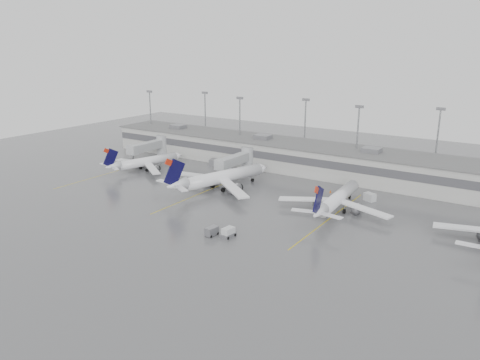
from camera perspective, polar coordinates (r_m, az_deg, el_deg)
The scene contains 18 objects.
ground at distance 94.18m, azimuth -4.82°, elevation -6.94°, with size 260.00×260.00×0.00m, color #565659.
terminal at distance 140.75m, azimuth 9.79°, elevation 2.51°, with size 152.00×17.00×9.45m.
light_masts at distance 144.37m, azimuth 10.87°, elevation 5.99°, with size 142.40×8.00×20.60m.
jet_bridge_left at distance 161.10m, azimuth -10.48°, elevation 4.10°, with size 4.00×17.20×7.00m.
jet_bridge_right at distance 139.73m, azimuth 0.02°, elevation 2.52°, with size 4.00×17.20×7.00m.
stand_markings at distance 112.71m, azimuth 2.70°, elevation -2.93°, with size 105.25×40.00×0.01m.
jet_far_left at distance 144.95m, azimuth -11.55°, elevation 2.22°, with size 23.06×26.21×8.68m.
jet_mid_left at distance 122.77m, azimuth -2.54°, elevation 0.33°, with size 28.63×32.59×10.87m.
jet_mid_right at distance 109.07m, azimuth 11.71°, elevation -2.26°, with size 26.63×29.91×9.67m.
baggage_tug at distance 93.65m, azimuth -1.44°, elevation -6.52°, with size 2.24×3.18×1.93m.
baggage_cart at distance 94.42m, azimuth -3.47°, elevation -6.23°, with size 1.87×2.93×1.78m.
gse_uld_a at distance 153.54m, azimuth -11.34°, elevation 2.31°, with size 2.47×1.65×1.75m, color silver.
gse_uld_b at distance 138.51m, azimuth -1.15°, elevation 1.07°, with size 2.12×1.41×1.50m, color silver.
gse_uld_c at distance 118.89m, azimuth 15.54°, elevation -2.01°, with size 2.71×1.81×1.92m, color silver.
gse_loader at distance 148.61m, azimuth -3.29°, elevation 2.19°, with size 1.99×3.19×1.99m, color slate.
cone_a at distance 148.26m, azimuth -10.17°, elevation 1.65°, with size 0.40×0.40×0.64m, color #FF6005.
cone_b at distance 135.21m, azimuth -5.37°, elevation 0.42°, with size 0.38×0.38×0.61m, color #FF6005.
cone_c at distance 123.32m, azimuth 10.96°, elevation -1.34°, with size 0.47×0.47×0.74m, color #FF6005.
Camera 1 is at (53.87, -67.86, 36.92)m, focal length 35.00 mm.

